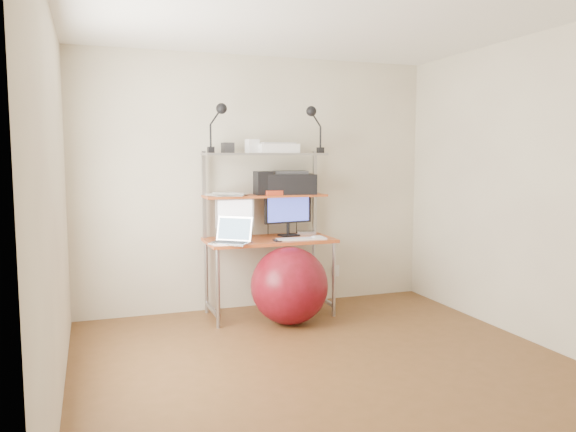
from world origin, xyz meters
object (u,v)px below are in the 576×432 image
at_px(monitor_black, 288,210).
at_px(printer, 290,183).
at_px(monitor_silver, 235,216).
at_px(exercise_ball, 289,286).
at_px(laptop, 233,238).

relative_size(monitor_black, printer, 0.94).
bearing_deg(printer, monitor_silver, -162.21).
height_order(monitor_silver, printer, printer).
relative_size(printer, exercise_ball, 0.76).
xyz_separation_m(monitor_black, exercise_ball, (-0.15, -0.46, -0.64)).
xyz_separation_m(laptop, printer, (0.66, 0.30, 0.47)).
xyz_separation_m(laptop, exercise_ball, (0.48, -0.19, -0.44)).
relative_size(monitor_silver, printer, 0.78).
bearing_deg(laptop, monitor_silver, 108.07).
distance_m(monitor_silver, exercise_ball, 0.84).
distance_m(monitor_silver, laptop, 0.30).
height_order(printer, exercise_ball, printer).
relative_size(monitor_silver, exercise_ball, 0.59).
bearing_deg(exercise_ball, printer, 69.61).
bearing_deg(monitor_silver, printer, 5.48).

